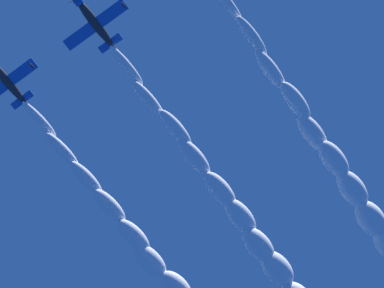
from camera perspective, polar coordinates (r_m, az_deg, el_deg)
airplane_left_wingman at (r=90.69m, az=-7.26°, el=8.96°), size 7.77×7.39×2.54m
airplane_right_wingman at (r=96.75m, az=-13.55°, el=4.66°), size 7.74×7.44×2.67m
smoke_trail_lead at (r=98.83m, az=11.20°, el=-2.50°), size 27.31×37.49×6.40m
smoke_trail_left_wingman at (r=100.01m, az=4.34°, el=-6.60°), size 27.42×38.36×6.53m
smoke_trail_right_wingman at (r=105.51m, az=-1.90°, el=-9.69°), size 27.74×38.04×6.24m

